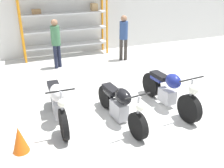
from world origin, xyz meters
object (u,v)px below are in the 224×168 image
(person_browsing, at_px, (124,34))
(person_near_rack, at_px, (56,40))
(shelving_rack, at_px, (65,19))
(traffic_cone, at_px, (20,140))
(motorcycle_white, at_px, (57,102))
(motorcycle_blue, at_px, (169,91))
(motorcycle_black, at_px, (120,105))

(person_browsing, relative_size, person_near_rack, 1.00)
(shelving_rack, height_order, traffic_cone, shelving_rack)
(shelving_rack, xyz_separation_m, motorcycle_white, (-1.32, -4.93, -1.01))
(shelving_rack, distance_m, motorcycle_blue, 5.59)
(motorcycle_white, distance_m, motorcycle_black, 1.42)
(person_browsing, distance_m, person_near_rack, 2.58)
(person_browsing, bearing_deg, motorcycle_blue, 26.32)
(traffic_cone, bearing_deg, motorcycle_white, 42.08)
(shelving_rack, relative_size, motorcycle_black, 1.64)
(motorcycle_white, bearing_deg, traffic_cone, -46.61)
(person_near_rack, height_order, traffic_cone, person_near_rack)
(motorcycle_white, relative_size, motorcycle_black, 1.00)
(shelving_rack, xyz_separation_m, motorcycle_blue, (1.41, -5.31, -1.04))
(motorcycle_black, relative_size, person_browsing, 1.20)
(motorcycle_black, xyz_separation_m, motorcycle_blue, (1.40, 0.12, 0.04))
(traffic_cone, bearing_deg, motorcycle_black, 7.66)
(shelving_rack, relative_size, person_browsing, 1.98)
(motorcycle_blue, xyz_separation_m, person_near_rack, (-2.06, 4.03, 0.56))
(motorcycle_black, distance_m, person_near_rack, 4.24)
(person_near_rack, bearing_deg, traffic_cone, 126.17)
(motorcycle_black, bearing_deg, person_browsing, 148.94)
(motorcycle_black, distance_m, motorcycle_blue, 1.41)
(motorcycle_black, relative_size, motorcycle_blue, 0.95)
(motorcycle_black, bearing_deg, traffic_cone, -88.13)
(person_browsing, relative_size, traffic_cone, 3.16)
(motorcycle_black, bearing_deg, motorcycle_blue, 89.08)
(motorcycle_blue, bearing_deg, person_near_rack, -157.48)
(motorcycle_white, height_order, motorcycle_blue, motorcycle_white)
(shelving_rack, bearing_deg, person_near_rack, -116.74)
(person_browsing, xyz_separation_m, traffic_cone, (-4.14, -4.37, -0.75))
(motorcycle_black, relative_size, traffic_cone, 3.80)
(shelving_rack, distance_m, person_near_rack, 1.51)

